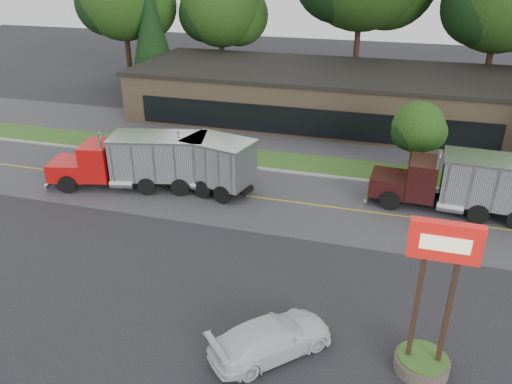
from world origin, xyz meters
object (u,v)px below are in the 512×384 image
Objects in this scene: dump_truck_red at (138,160)px; rally_car at (271,337)px; bilo_sign at (429,324)px; dump_truck_maroon at (468,183)px; dump_truck_blue at (206,162)px.

dump_truck_red is 16.45m from rally_car.
dump_truck_red is at bearing -0.76° from rally_car.
dump_truck_maroon is at bearing 79.85° from bilo_sign.
dump_truck_red is 4.25m from dump_truck_blue.
bilo_sign is at bearing 133.66° from dump_truck_red.
rally_car is (-5.31, -0.66, -1.34)m from bilo_sign.
rally_car is (-7.65, -13.74, -1.13)m from dump_truck_maroon.
bilo_sign reaches higher than rally_car.
dump_truck_red reaches higher than rally_car.
dump_truck_blue is 15.10m from dump_truck_maroon.
dump_truck_red is at bearing 146.94° from bilo_sign.
dump_truck_red is at bearing 25.26° from dump_truck_blue.
rally_car is at bearing 134.45° from dump_truck_blue.
dump_truck_maroon is at bearing 172.97° from dump_truck_red.
bilo_sign is at bearing 83.27° from dump_truck_maroon.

